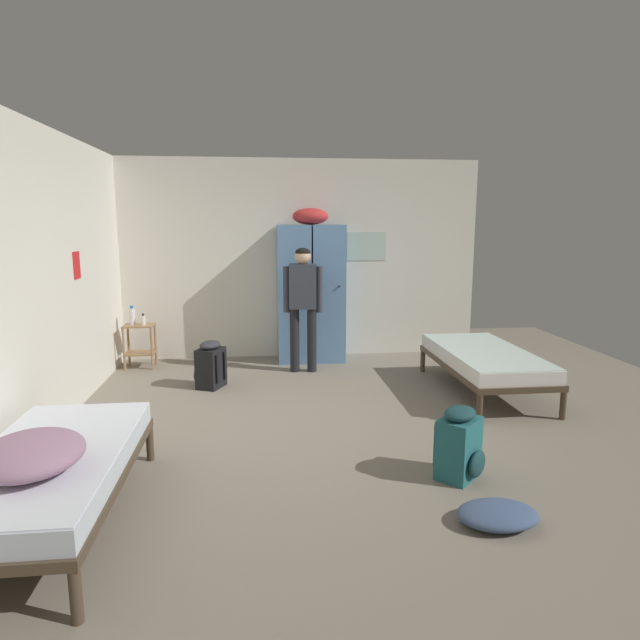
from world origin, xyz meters
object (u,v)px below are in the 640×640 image
(shelf_unit, at_px, (140,342))
(bed_right, at_px, (484,359))
(person_traveler, at_px, (303,298))
(backpack_black, at_px, (210,365))
(locker_bank, at_px, (311,290))
(water_bottle, at_px, (132,316))
(lotion_bottle, at_px, (143,320))
(bedding_heap, at_px, (31,454))
(bed_left_front, at_px, (50,468))
(backpack_teal, at_px, (460,445))
(clothes_pile_denim, at_px, (498,515))

(shelf_unit, relative_size, bed_right, 0.30)
(person_traveler, height_order, backpack_black, person_traveler)
(locker_bank, xyz_separation_m, person_traveler, (-0.15, -0.59, -0.02))
(bed_right, bearing_deg, person_traveler, 150.37)
(bed_right, height_order, backpack_black, backpack_black)
(locker_bank, bearing_deg, shelf_unit, -176.11)
(water_bottle, xyz_separation_m, lotion_bottle, (0.15, -0.06, -0.04))
(bed_right, relative_size, lotion_bottle, 12.50)
(locker_bank, relative_size, water_bottle, 8.30)
(lotion_bottle, bearing_deg, bedding_heap, -87.39)
(bed_right, xyz_separation_m, water_bottle, (-4.13, 1.56, 0.30))
(lotion_bottle, xyz_separation_m, backpack_black, (0.92, -0.96, -0.38))
(person_traveler, bearing_deg, bedding_heap, -116.52)
(bedding_heap, bearing_deg, backpack_black, 76.97)
(shelf_unit, bearing_deg, lotion_bottle, -29.74)
(bed_left_front, xyz_separation_m, backpack_teal, (2.78, 0.35, -0.12))
(bedding_heap, height_order, lotion_bottle, lotion_bottle)
(lotion_bottle, bearing_deg, clothes_pile_denim, -54.37)
(shelf_unit, relative_size, backpack_black, 1.04)
(backpack_black, bearing_deg, bed_right, -9.90)
(bed_right, height_order, bed_left_front, same)
(water_bottle, bearing_deg, lotion_bottle, -21.80)
(bed_left_front, distance_m, backpack_teal, 2.80)
(bed_left_front, bearing_deg, locker_bank, 63.48)
(bedding_heap, height_order, backpack_black, bedding_heap)
(bed_left_front, xyz_separation_m, person_traveler, (1.86, 3.45, 0.57))
(bed_left_front, bearing_deg, water_bottle, 94.84)
(locker_bank, relative_size, backpack_teal, 3.76)
(shelf_unit, bearing_deg, bedding_heap, -86.46)
(backpack_teal, bearing_deg, clothes_pile_denim, -88.72)
(lotion_bottle, bearing_deg, person_traveler, -10.94)
(shelf_unit, height_order, bed_right, shelf_unit)
(locker_bank, relative_size, clothes_pile_denim, 3.96)
(bed_left_front, distance_m, backpack_black, 2.98)
(shelf_unit, relative_size, person_traveler, 0.36)
(bedding_heap, xyz_separation_m, backpack_teal, (2.77, 0.62, -0.33))
(clothes_pile_denim, bearing_deg, shelf_unit, 126.00)
(person_traveler, relative_size, backpack_black, 2.86)
(locker_bank, height_order, backpack_teal, locker_bank)
(backpack_teal, xyz_separation_m, clothes_pile_denim, (0.01, -0.65, -0.20))
(locker_bank, distance_m, backpack_black, 1.86)
(bedding_heap, height_order, person_traveler, person_traveler)
(shelf_unit, distance_m, backpack_teal, 4.65)
(backpack_teal, height_order, backpack_black, same)
(bed_right, bearing_deg, lotion_bottle, 159.40)
(bed_right, height_order, bedding_heap, bedding_heap)
(person_traveler, height_order, clothes_pile_denim, person_traveler)
(bed_left_front, relative_size, bedding_heap, 2.90)
(bedding_heap, xyz_separation_m, backpack_black, (0.73, 3.15, -0.33))
(person_traveler, bearing_deg, lotion_bottle, 169.06)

